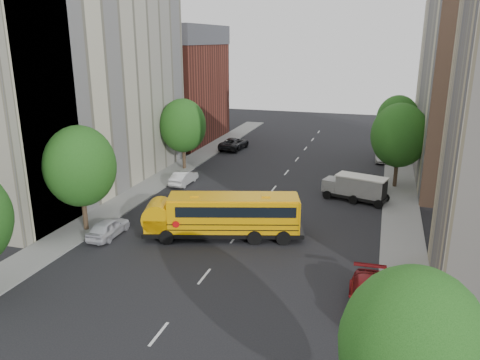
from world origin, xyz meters
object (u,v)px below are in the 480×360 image
at_px(street_tree_5, 398,119).
at_px(parked_car_0, 108,228).
at_px(parked_car_2, 234,143).
at_px(parked_car_3, 370,298).
at_px(street_tree_2, 183,126).
at_px(safari_truck, 356,187).
at_px(parked_car_5, 382,156).
at_px(street_tree_1, 80,166).
at_px(parked_car_4, 376,188).
at_px(parked_car_1, 184,178).
at_px(school_bus, 222,214).
at_px(street_tree_3, 413,348).
at_px(street_tree_4, 399,135).

xyz_separation_m(street_tree_5, parked_car_0, (-19.80, -30.47, -4.02)).
height_order(parked_car_2, parked_car_3, parked_car_3).
xyz_separation_m(street_tree_2, safari_truck, (18.66, -5.11, -3.61)).
bearing_deg(parked_car_5, street_tree_1, -128.52).
bearing_deg(parked_car_4, parked_car_0, -134.50).
height_order(street_tree_5, parked_car_2, street_tree_5).
xyz_separation_m(parked_car_2, parked_car_4, (18.16, -13.71, -0.12)).
bearing_deg(parked_car_1, school_bus, 126.81).
relative_size(street_tree_3, parked_car_1, 1.77).
bearing_deg(street_tree_5, safari_truck, -101.03).
bearing_deg(street_tree_3, school_bus, 126.94).
xyz_separation_m(parked_car_1, parked_car_2, (0.00, 16.01, 0.09)).
distance_m(street_tree_2, parked_car_1, 6.96).
height_order(street_tree_4, school_bus, street_tree_4).
height_order(street_tree_1, street_tree_2, street_tree_1).
bearing_deg(parked_car_3, street_tree_5, 84.91).
xyz_separation_m(parked_car_0, parked_car_2, (0.00, 29.36, 0.08)).
bearing_deg(street_tree_4, parked_car_5, 97.95).
height_order(street_tree_4, parked_car_4, street_tree_4).
height_order(street_tree_2, street_tree_3, street_tree_2).
height_order(street_tree_2, parked_car_5, street_tree_2).
xyz_separation_m(street_tree_2, parked_car_5, (20.60, 10.02, -4.14)).
height_order(street_tree_4, parked_car_2, street_tree_4).
bearing_deg(street_tree_5, parked_car_0, -123.01).
relative_size(street_tree_5, parked_car_0, 1.88).
bearing_deg(street_tree_1, parked_car_0, -12.15).
bearing_deg(parked_car_1, street_tree_4, -164.24).
distance_m(street_tree_1, street_tree_2, 18.00).
height_order(street_tree_4, street_tree_5, street_tree_4).
relative_size(street_tree_2, parked_car_3, 1.45).
xyz_separation_m(street_tree_3, parked_car_4, (-1.64, 29.18, -3.82)).
relative_size(street_tree_1, parked_car_2, 1.45).
xyz_separation_m(school_bus, parked_car_1, (-7.88, 11.02, -1.12)).
bearing_deg(parked_car_2, street_tree_1, 90.34).
bearing_deg(parked_car_3, street_tree_3, -83.99).
bearing_deg(school_bus, parked_car_0, 179.75).
xyz_separation_m(street_tree_3, safari_truck, (-3.34, 26.89, -3.24)).
distance_m(school_bus, parked_car_3, 12.57).
distance_m(school_bus, parked_car_1, 13.60).
bearing_deg(parked_car_2, street_tree_2, 83.27).
bearing_deg(safari_truck, parked_car_3, -68.47).
relative_size(parked_car_2, parked_car_5, 1.31).
height_order(street_tree_2, street_tree_4, street_tree_4).
relative_size(school_bus, parked_car_0, 2.89).
relative_size(parked_car_0, parked_car_5, 0.96).
relative_size(street_tree_5, safari_truck, 1.33).
bearing_deg(parked_car_4, school_bus, -122.89).
bearing_deg(street_tree_3, street_tree_2, 124.51).
relative_size(street_tree_4, parked_car_5, 1.94).
xyz_separation_m(parked_car_1, parked_car_5, (18.40, 15.15, 0.02)).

